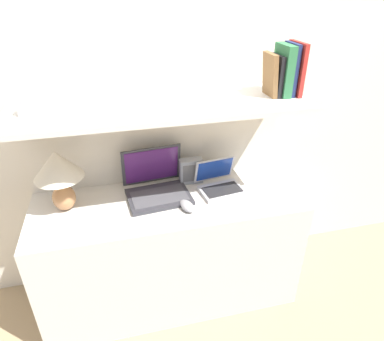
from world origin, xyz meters
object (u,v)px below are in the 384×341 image
object	(u,v)px
computer_mouse	(187,206)
book_navy	(290,69)
table_lamp	(58,171)
book_red	(296,69)
laptop_large	(157,186)
router_box	(191,171)
book_green	(283,70)
laptop_small	(219,184)
shelf_gadget	(29,106)
book_black	(276,76)
book_brown	(270,75)

from	to	relation	value
computer_mouse	book_navy	distance (m)	0.86
table_lamp	book_red	bearing A→B (deg)	0.12
laptop_large	router_box	bearing A→B (deg)	21.02
router_box	book_green	size ratio (longest dim) A/B	0.60
laptop_small	router_box	distance (m)	0.18
book_green	shelf_gadget	bearing A→B (deg)	180.00
table_lamp	shelf_gadget	bearing A→B (deg)	177.64
book_red	book_black	bearing A→B (deg)	180.00
book_green	book_black	xyz separation A→B (m)	(-0.04, 0.00, -0.02)
laptop_small	book_black	xyz separation A→B (m)	(0.28, 0.02, 0.58)
book_brown	book_black	bearing A→B (deg)	0.00
computer_mouse	router_box	bearing A→B (deg)	72.24
router_box	book_red	bearing A→B (deg)	-11.16
book_black	book_brown	distance (m)	0.03
laptop_small	book_red	bearing A→B (deg)	2.30
laptop_large	table_lamp	bearing A→B (deg)	-177.32
book_brown	book_navy	bearing A→B (deg)	0.00
table_lamp	book_navy	xyz separation A→B (m)	(1.18, 0.00, 0.42)
laptop_large	computer_mouse	bearing A→B (deg)	-53.57
computer_mouse	book_navy	xyz separation A→B (m)	(0.57, 0.16, 0.63)
book_navy	book_green	world-z (taller)	book_navy
book_navy	book_black	size ratio (longest dim) A/B	1.27
book_brown	shelf_gadget	bearing A→B (deg)	180.00
shelf_gadget	table_lamp	bearing A→B (deg)	-2.36
laptop_small	router_box	bearing A→B (deg)	139.33
laptop_small	router_box	world-z (taller)	laptop_small
book_green	table_lamp	bearing A→B (deg)	-179.87
book_red	book_green	xyz separation A→B (m)	(-0.07, 0.00, -0.00)
laptop_large	book_black	size ratio (longest dim) A/B	1.79
computer_mouse	laptop_small	bearing A→B (deg)	32.93
laptop_large	computer_mouse	distance (m)	0.22
book_navy	book_black	bearing A→B (deg)	180.00
laptop_small	shelf_gadget	xyz separation A→B (m)	(-0.89, 0.02, 0.52)
book_red	laptop_small	bearing A→B (deg)	-177.70
router_box	book_green	bearing A→B (deg)	-12.76
computer_mouse	book_black	distance (m)	0.79
table_lamp	shelf_gadget	world-z (taller)	shelf_gadget
book_red	book_green	distance (m)	0.07
table_lamp	book_black	xyz separation A→B (m)	(1.10, 0.00, 0.39)
book_red	book_green	world-z (taller)	book_red
book_navy	book_brown	xyz separation A→B (m)	(-0.10, 0.00, -0.02)
laptop_large	book_black	xyz separation A→B (m)	(0.63, -0.02, 0.57)
laptop_small	book_navy	size ratio (longest dim) A/B	1.03
laptop_large	book_green	bearing A→B (deg)	-1.71
shelf_gadget	book_black	bearing A→B (deg)	0.00
computer_mouse	book_green	size ratio (longest dim) A/B	0.51
book_black	router_box	bearing A→B (deg)	166.13
book_red	shelf_gadget	bearing A→B (deg)	180.00
laptop_small	shelf_gadget	world-z (taller)	shelf_gadget
book_navy	book_black	xyz separation A→B (m)	(-0.07, 0.00, -0.03)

